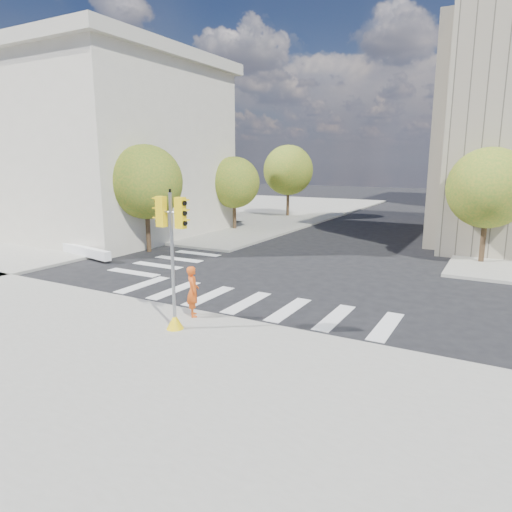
{
  "coord_description": "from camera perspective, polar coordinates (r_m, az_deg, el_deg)",
  "views": [
    {
      "loc": [
        8.48,
        -16.79,
        5.46
      ],
      "look_at": [
        0.73,
        -2.78,
        2.1
      ],
      "focal_mm": 32.0,
      "sensor_mm": 36.0,
      "label": 1
    }
  ],
  "objects": [
    {
      "name": "tree_lw_far",
      "position": [
        45.0,
        4.05,
        10.65
      ],
      "size": [
        4.8,
        4.8,
        6.95
      ],
      "color": "#382616",
      "rests_on": "ground"
    },
    {
      "name": "lamp_near",
      "position": [
        30.81,
        28.39,
        8.81
      ],
      "size": [
        0.35,
        0.18,
        8.11
      ],
      "color": "black",
      "rests_on": "sidewalk_far_right"
    },
    {
      "name": "classical_building",
      "position": [
        37.77,
        -20.54,
        12.61
      ],
      "size": [
        19.0,
        15.0,
        12.7
      ],
      "color": "beige",
      "rests_on": "ground"
    },
    {
      "name": "sidewalk_far_left",
      "position": [
        51.69,
        -4.71,
        5.83
      ],
      "size": [
        28.0,
        40.0,
        0.15
      ],
      "primitive_type": "cube",
      "color": "gray",
      "rests_on": "ground"
    },
    {
      "name": "photographer",
      "position": [
        15.92,
        -7.9,
        -4.39
      ],
      "size": [
        0.75,
        0.76,
        1.78
      ],
      "primitive_type": "imported",
      "rotation": [
        0.0,
        0.0,
        2.33
      ],
      "color": "#D64E14",
      "rests_on": "sidewalk_near"
    },
    {
      "name": "tree_re_mid",
      "position": [
        38.82,
        27.83,
        8.87
      ],
      "size": [
        4.6,
        4.6,
        6.66
      ],
      "color": "#382616",
      "rests_on": "ground"
    },
    {
      "name": "tree_re_near",
      "position": [
        26.85,
        27.05,
        7.57
      ],
      "size": [
        4.2,
        4.2,
        6.16
      ],
      "color": "#382616",
      "rests_on": "ground"
    },
    {
      "name": "tree_re_far",
      "position": [
        50.83,
        28.16,
        8.68
      ],
      "size": [
        4.0,
        4.0,
        5.88
      ],
      "color": "#382616",
      "rests_on": "ground"
    },
    {
      "name": "tree_lw_mid",
      "position": [
        36.21,
        -2.75,
        9.15
      ],
      "size": [
        4.0,
        4.0,
        5.77
      ],
      "color": "#382616",
      "rests_on": "ground"
    },
    {
      "name": "ground",
      "position": [
        19.59,
        2.06,
        -4.34
      ],
      "size": [
        160.0,
        160.0,
        0.0
      ],
      "primitive_type": "plane",
      "color": "black",
      "rests_on": "ground"
    },
    {
      "name": "lamp_far",
      "position": [
        44.8,
        28.72,
        9.29
      ],
      "size": [
        0.35,
        0.18,
        8.11
      ],
      "color": "black",
      "rests_on": "sidewalk_far_right"
    },
    {
      "name": "sidewalk_near",
      "position": [
        11.6,
        -24.61,
        -16.98
      ],
      "size": [
        30.0,
        14.0,
        0.15
      ],
      "primitive_type": "cube",
      "color": "gray",
      "rests_on": "ground"
    },
    {
      "name": "planter_wall",
      "position": [
        28.28,
        -21.23,
        0.73
      ],
      "size": [
        5.96,
        1.57,
        0.5
      ],
      "primitive_type": "cube",
      "rotation": [
        0.0,
        0.0,
        -0.2
      ],
      "color": "white",
      "rests_on": "sidewalk_left_near"
    },
    {
      "name": "traffic_signal",
      "position": [
        14.55,
        -10.34,
        -1.93
      ],
      "size": [
        1.07,
        0.56,
        4.47
      ],
      "rotation": [
        0.0,
        0.0,
        -0.03
      ],
      "color": "yellow",
      "rests_on": "sidewalk_near"
    },
    {
      "name": "tree_lw_near",
      "position": [
        28.18,
        -13.61,
        8.97
      ],
      "size": [
        4.4,
        4.4,
        6.41
      ],
      "color": "#382616",
      "rests_on": "ground"
    }
  ]
}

